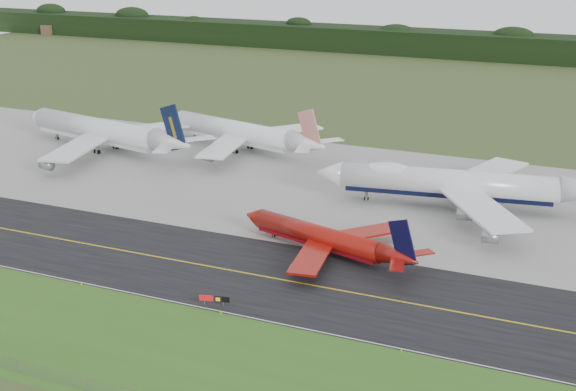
# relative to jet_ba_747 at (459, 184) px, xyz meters

# --- Properties ---
(ground) EXTENTS (600.00, 600.00, 0.00)m
(ground) POSITION_rel_jet_ba_747_xyz_m (-22.90, -47.29, -5.70)
(ground) COLOR #394E24
(ground) RESTS_ON ground
(grass_verge) EXTENTS (400.00, 30.00, 0.01)m
(grass_verge) POSITION_rel_jet_ba_747_xyz_m (-22.90, -82.29, -5.70)
(grass_verge) COLOR #345E1B
(grass_verge) RESTS_ON ground
(taxiway) EXTENTS (400.00, 32.00, 0.02)m
(taxiway) POSITION_rel_jet_ba_747_xyz_m (-22.90, -51.29, -5.69)
(taxiway) COLOR black
(taxiway) RESTS_ON ground
(apron) EXTENTS (400.00, 78.00, 0.01)m
(apron) POSITION_rel_jet_ba_747_xyz_m (-22.90, 3.71, -5.69)
(apron) COLOR gray
(apron) RESTS_ON ground
(taxiway_centreline) EXTENTS (400.00, 0.40, 0.00)m
(taxiway_centreline) POSITION_rel_jet_ba_747_xyz_m (-22.90, -51.29, -5.67)
(taxiway_centreline) COLOR gold
(taxiway_centreline) RESTS_ON taxiway
(taxiway_edge_line) EXTENTS (400.00, 0.25, 0.00)m
(taxiway_edge_line) POSITION_rel_jet_ba_747_xyz_m (-22.90, -66.79, -5.67)
(taxiway_edge_line) COLOR silver
(taxiway_edge_line) RESTS_ON taxiway
(horizon_treeline) EXTENTS (700.00, 25.00, 12.00)m
(horizon_treeline) POSITION_rel_jet_ba_747_xyz_m (-22.90, 226.47, -0.23)
(horizon_treeline) COLOR black
(horizon_treeline) RESTS_ON ground
(jet_ba_747) EXTENTS (66.52, 54.53, 16.75)m
(jet_ba_747) POSITION_rel_jet_ba_747_xyz_m (0.00, 0.00, 0.00)
(jet_ba_747) COLOR white
(jet_ba_747) RESTS_ON ground
(jet_red_737) EXTENTS (40.36, 32.17, 11.08)m
(jet_red_737) POSITION_rel_jet_ba_747_xyz_m (-17.16, -36.64, -2.64)
(jet_red_737) COLOR maroon
(jet_red_737) RESTS_ON ground
(jet_navy_gold) EXTENTS (64.99, 55.71, 16.88)m
(jet_navy_gold) POSITION_rel_jet_ba_747_xyz_m (-101.68, 8.94, -0.16)
(jet_navy_gold) COLOR silver
(jet_navy_gold) RESTS_ON ground
(jet_star_tail) EXTENTS (57.77, 47.32, 15.44)m
(jet_star_tail) POSITION_rel_jet_ba_747_xyz_m (-66.55, 24.63, -0.55)
(jet_star_tail) COLOR white
(jet_star_tail) RESTS_ON ground
(taxiway_sign) EXTENTS (5.07, 1.39, 1.72)m
(taxiway_sign) POSITION_rel_jet_ba_747_xyz_m (-26.04, -65.27, -4.49)
(taxiway_sign) COLOR slate
(taxiway_sign) RESTS_ON ground
(edge_marker_left) EXTENTS (0.16, 0.16, 0.50)m
(edge_marker_left) POSITION_rel_jet_ba_747_xyz_m (-51.19, -67.79, -5.45)
(edge_marker_left) COLOR yellow
(edge_marker_left) RESTS_ON ground
(edge_marker_center) EXTENTS (0.16, 0.16, 0.50)m
(edge_marker_center) POSITION_rel_jet_ba_747_xyz_m (-23.42, -67.79, -5.45)
(edge_marker_center) COLOR yellow
(edge_marker_center) RESTS_ON ground
(edge_marker_right) EXTENTS (0.16, 0.16, 0.50)m
(edge_marker_right) POSITION_rel_jet_ba_747_xyz_m (6.78, -67.79, -5.45)
(edge_marker_right) COLOR yellow
(edge_marker_right) RESTS_ON ground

